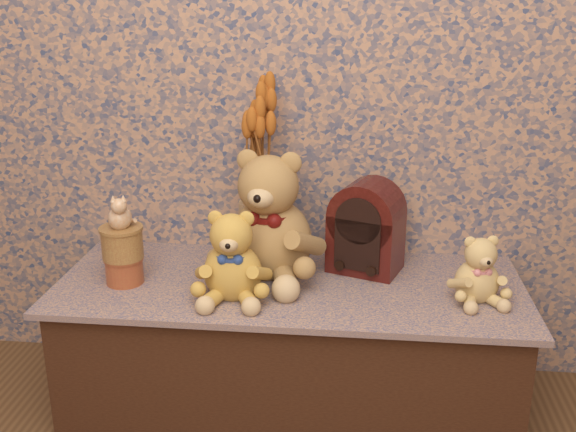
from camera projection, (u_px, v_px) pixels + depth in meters
name	position (u px, v px, depth m)	size (l,w,h in m)	color
display_shelf	(290.00, 344.00, 2.19)	(1.48, 0.61, 0.45)	#394174
teddy_large	(270.00, 209.00, 2.12)	(0.35, 0.42, 0.45)	olive
teddy_medium	(232.00, 251.00, 1.98)	(0.23, 0.28, 0.29)	gold
teddy_small	(478.00, 265.00, 1.97)	(0.17, 0.21, 0.22)	tan
cathedral_radio	(366.00, 226.00, 2.16)	(0.22, 0.16, 0.31)	#390E0A
ceramic_vase	(259.00, 233.00, 2.23)	(0.13, 0.13, 0.22)	tan
dried_stalks	(257.00, 143.00, 2.13)	(0.21, 0.21, 0.40)	#AE571B
biscuit_tin_lower	(125.00, 270.00, 2.10)	(0.12, 0.12, 0.09)	#B16E34
biscuit_tin_upper	(122.00, 243.00, 2.07)	(0.13, 0.13, 0.10)	tan
cat_figurine	(119.00, 210.00, 2.04)	(0.08, 0.09, 0.12)	silver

